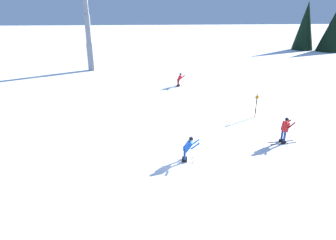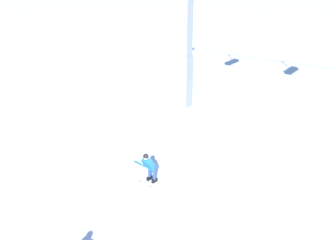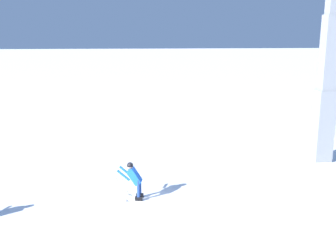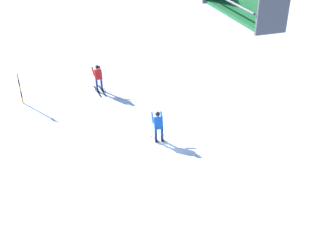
% 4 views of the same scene
% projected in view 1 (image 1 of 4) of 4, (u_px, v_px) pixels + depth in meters
% --- Properties ---
extents(ground_plane, '(260.00, 260.00, 0.00)m').
position_uv_depth(ground_plane, '(195.00, 154.00, 17.26)').
color(ground_plane, white).
extents(skier_carving_main, '(0.80, 1.84, 1.64)m').
position_uv_depth(skier_carving_main, '(188.00, 147.00, 16.15)').
color(skier_carving_main, white).
rests_on(skier_carving_main, ground_plane).
extents(lift_tower_far, '(0.75, 2.62, 11.31)m').
position_uv_depth(lift_tower_far, '(89.00, 35.00, 38.19)').
color(lift_tower_far, gray).
rests_on(lift_tower_far, ground_plane).
extents(trail_marker_pole, '(0.07, 0.28, 1.90)m').
position_uv_depth(trail_marker_pole, '(256.00, 105.00, 22.53)').
color(trail_marker_pole, orange).
rests_on(trail_marker_pole, ground_plane).
extents(skier_distant_uphill, '(0.72, 1.78, 1.74)m').
position_uv_depth(skier_distant_uphill, '(285.00, 128.00, 18.31)').
color(skier_distant_uphill, black).
rests_on(skier_distant_uphill, ground_plane).
extents(skier_distant_downhill, '(1.01, 1.71, 1.59)m').
position_uv_depth(skier_distant_downhill, '(179.00, 79.00, 31.51)').
color(skier_distant_downhill, white).
rests_on(skier_distant_downhill, ground_plane).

